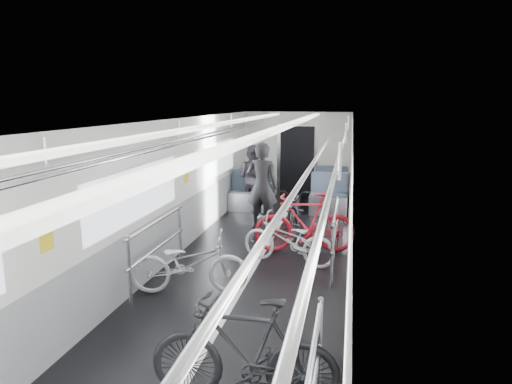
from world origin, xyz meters
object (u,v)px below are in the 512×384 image
at_px(bike_right_near, 244,351).
at_px(bike_aisle, 296,209).
at_px(person_standing, 262,186).
at_px(bike_left_far, 189,263).
at_px(bike_right_mid, 288,240).
at_px(person_seated, 252,178).
at_px(bike_right_far, 305,223).

distance_m(bike_right_near, bike_aisle, 5.60).
bearing_deg(bike_aisle, person_standing, 169.30).
height_order(bike_left_far, person_standing, person_standing).
bearing_deg(bike_right_mid, person_seated, -146.31).
relative_size(bike_right_mid, bike_aisle, 0.86).
height_order(bike_left_far, bike_right_near, bike_right_near).
bearing_deg(bike_aisle, person_seated, 123.63).
bearing_deg(bike_right_far, bike_right_near, -11.98).
distance_m(bike_left_far, bike_right_mid, 1.88).
bearing_deg(bike_right_far, person_standing, -152.87).
height_order(bike_right_near, bike_right_mid, bike_right_near).
xyz_separation_m(bike_right_far, bike_aisle, (-0.32, 1.26, -0.06)).
relative_size(bike_aisle, person_standing, 1.00).
bearing_deg(bike_aisle, bike_right_far, -78.65).
xyz_separation_m(bike_right_near, bike_right_far, (0.10, 4.34, 0.03)).
bearing_deg(person_standing, bike_right_near, 105.81).
distance_m(bike_right_near, bike_right_mid, 3.67).
bearing_deg(bike_aisle, bike_right_mid, -89.77).
distance_m(bike_right_mid, bike_right_far, 0.71).
bearing_deg(bike_left_far, bike_right_near, -162.33).
relative_size(bike_left_far, bike_right_far, 0.91).
relative_size(bike_right_near, bike_right_mid, 1.07).
bearing_deg(bike_right_far, bike_aisle, -176.36).
height_order(bike_right_mid, bike_right_far, bike_right_far).
relative_size(bike_aisle, person_seated, 1.14).
relative_size(bike_right_far, person_seated, 1.12).
height_order(bike_left_far, bike_aisle, bike_aisle).
xyz_separation_m(bike_left_far, bike_aisle, (1.11, 3.37, 0.05)).
xyz_separation_m(bike_aisle, person_seated, (-1.30, 1.76, 0.33)).
height_order(bike_right_mid, person_standing, person_standing).
bearing_deg(bike_right_mid, bike_right_far, 175.10).
distance_m(bike_aisle, person_seated, 2.21).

